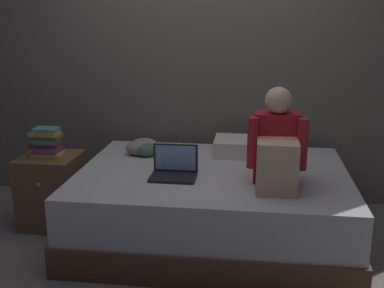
% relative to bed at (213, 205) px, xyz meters
% --- Properties ---
extents(ground_plane, '(8.00, 8.00, 0.00)m').
position_rel_bed_xyz_m(ground_plane, '(-0.20, -0.30, -0.27)').
color(ground_plane, gray).
extents(wall_back, '(5.60, 0.10, 2.70)m').
position_rel_bed_xyz_m(wall_back, '(-0.20, 0.90, 1.08)').
color(wall_back, slate).
rests_on(wall_back, ground_plane).
extents(bed, '(2.00, 1.50, 0.54)m').
position_rel_bed_xyz_m(bed, '(0.00, 0.00, 0.00)').
color(bed, brown).
rests_on(bed, ground_plane).
extents(nightstand, '(0.44, 0.46, 0.58)m').
position_rel_bed_xyz_m(nightstand, '(-1.30, 0.07, 0.02)').
color(nightstand, brown).
rests_on(nightstand, ground_plane).
extents(person_sitting, '(0.39, 0.44, 0.66)m').
position_rel_bed_xyz_m(person_sitting, '(0.44, -0.25, 0.52)').
color(person_sitting, '#B21E28').
rests_on(person_sitting, bed).
extents(laptop, '(0.32, 0.23, 0.22)m').
position_rel_bed_xyz_m(laptop, '(-0.26, -0.18, 0.33)').
color(laptop, black).
rests_on(laptop, bed).
extents(pillow, '(0.56, 0.36, 0.13)m').
position_rel_bed_xyz_m(pillow, '(0.25, 0.45, 0.34)').
color(pillow, silver).
rests_on(pillow, bed).
extents(book_stack, '(0.25, 0.18, 0.23)m').
position_rel_bed_xyz_m(book_stack, '(-1.30, 0.06, 0.42)').
color(book_stack, gold).
rests_on(book_stack, nightstand).
extents(clothes_pile, '(0.27, 0.26, 0.13)m').
position_rel_bed_xyz_m(clothes_pile, '(-0.61, 0.34, 0.33)').
color(clothes_pile, gray).
rests_on(clothes_pile, bed).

